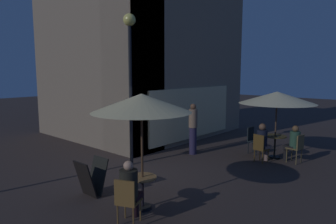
% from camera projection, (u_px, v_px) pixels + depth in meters
% --- Properties ---
extents(ground_plane, '(60.00, 60.00, 0.00)m').
position_uv_depth(ground_plane, '(142.00, 174.00, 8.80)').
color(ground_plane, '#392E29').
extents(cafe_building, '(7.46, 6.96, 9.36)m').
position_uv_depth(cafe_building, '(140.00, 31.00, 12.84)').
color(cafe_building, gray).
rests_on(cafe_building, ground).
extents(street_lamp_near_corner, '(0.38, 0.38, 4.72)m').
position_uv_depth(street_lamp_near_corner, '(130.00, 55.00, 9.28)').
color(street_lamp_near_corner, black).
rests_on(street_lamp_near_corner, ground).
extents(menu_sandwich_board, '(0.66, 0.57, 0.88)m').
position_uv_depth(menu_sandwich_board, '(92.00, 177.00, 7.24)').
color(menu_sandwich_board, black).
rests_on(menu_sandwich_board, ground).
extents(cafe_table_0, '(0.62, 0.62, 0.72)m').
position_uv_depth(cafe_table_0, '(143.00, 187.00, 6.55)').
color(cafe_table_0, black).
rests_on(cafe_table_0, ground).
extents(cafe_table_1, '(0.76, 0.76, 0.79)m').
position_uv_depth(cafe_table_1, '(275.00, 141.00, 10.40)').
color(cafe_table_1, black).
rests_on(cafe_table_1, ground).
extents(patio_umbrella_0, '(2.12, 2.12, 2.52)m').
position_uv_depth(patio_umbrella_0, '(142.00, 104.00, 6.31)').
color(patio_umbrella_0, black).
rests_on(patio_umbrella_0, ground).
extents(patio_umbrella_1, '(2.53, 2.53, 2.30)m').
position_uv_depth(patio_umbrella_1, '(277.00, 98.00, 10.20)').
color(patio_umbrella_1, black).
rests_on(patio_umbrella_1, ground).
extents(cafe_chair_0, '(0.55, 0.55, 0.94)m').
position_uv_depth(cafe_chair_0, '(127.00, 198.00, 5.80)').
color(cafe_chair_0, brown).
rests_on(cafe_chair_0, ground).
extents(cafe_chair_1, '(0.43, 0.43, 0.96)m').
position_uv_depth(cafe_chair_1, '(253.00, 138.00, 11.01)').
color(cafe_chair_1, black).
rests_on(cafe_chair_1, ground).
extents(cafe_chair_2, '(0.45, 0.45, 0.95)m').
position_uv_depth(cafe_chair_2, '(260.00, 146.00, 9.86)').
color(cafe_chair_2, '#513817').
rests_on(cafe_chair_2, ground).
extents(cafe_chair_3, '(0.47, 0.47, 0.95)m').
position_uv_depth(cafe_chair_3, '(297.00, 146.00, 9.79)').
color(cafe_chair_3, brown).
rests_on(cafe_chair_3, ground).
extents(patron_seated_0, '(0.55, 0.47, 1.27)m').
position_uv_depth(patron_seated_0, '(130.00, 187.00, 5.92)').
color(patron_seated_0, black).
rests_on(patron_seated_0, ground).
extents(patron_seated_1, '(0.53, 0.39, 1.30)m').
position_uv_depth(patron_seated_1, '(263.00, 140.00, 9.93)').
color(patron_seated_1, '#7F645E').
rests_on(patron_seated_1, ground).
extents(patron_seated_2, '(0.38, 0.53, 1.24)m').
position_uv_depth(patron_seated_2, '(293.00, 142.00, 9.88)').
color(patron_seated_2, black).
rests_on(patron_seated_2, ground).
extents(patron_standing_3, '(0.31, 0.31, 1.84)m').
position_uv_depth(patron_standing_3, '(193.00, 128.00, 10.85)').
color(patron_standing_3, '#292545').
rests_on(patron_standing_3, ground).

